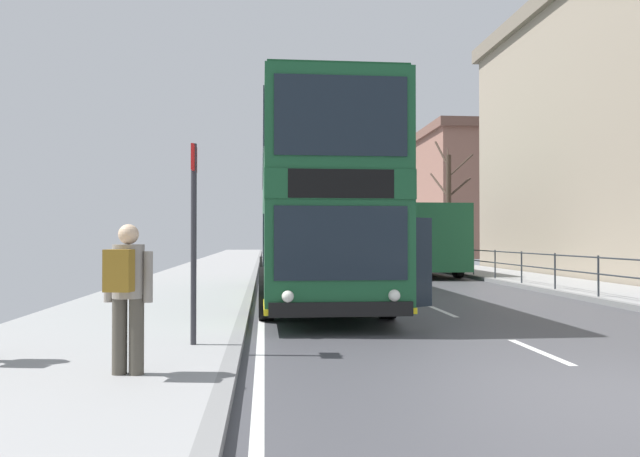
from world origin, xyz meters
TOP-DOWN VIEW (x-y plane):
  - ground at (-0.72, -0.00)m, footprint 15.80×140.00m
  - double_decker_bus_main at (-2.67, 9.66)m, footprint 3.26×11.24m
  - background_bus_far_lane at (2.67, 21.93)m, footprint 2.66×10.47m
  - pedestrian_railing_far_kerb at (4.45, 14.84)m, footprint 0.05×25.82m
  - pedestrian_with_backpack at (-5.37, 0.92)m, footprint 0.55×0.56m
  - bus_stop_sign_near at (-4.87, 2.80)m, footprint 0.08×0.44m
  - bare_tree_far_00 at (6.26, 27.76)m, footprint 1.83×2.90m
  - background_building_00 at (16.28, 47.62)m, footprint 14.46×17.41m

SIDE VIEW (x-z plane):
  - ground at x=-0.72m, z-range -0.06..0.14m
  - pedestrian_railing_far_kerb at x=4.45m, z-range 0.33..1.36m
  - pedestrian_with_backpack at x=-5.37m, z-range 0.27..1.90m
  - background_bus_far_lane at x=2.67m, z-range 0.15..3.07m
  - bus_stop_sign_near at x=-4.87m, z-range 0.45..3.24m
  - double_decker_bus_main at x=-2.67m, z-range 0.10..4.67m
  - bare_tree_far_00 at x=6.26m, z-range 0.03..7.02m
  - background_building_00 at x=16.28m, z-range 0.03..10.65m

